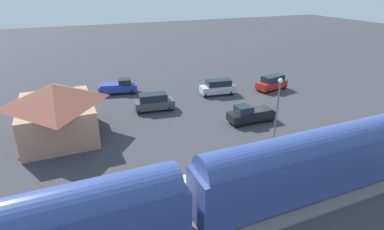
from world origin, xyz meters
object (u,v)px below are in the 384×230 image
at_px(pickup_blue, 119,87).
at_px(suv_red, 272,83).
at_px(pedestrian_waiting_far, 270,154).
at_px(pickup_black, 250,114).
at_px(light_pole_near_platform, 278,105).
at_px(pedestrian_on_platform, 323,140).
at_px(suv_charcoal, 154,102).
at_px(station_building, 56,110).
at_px(suv_silver, 218,87).

xyz_separation_m(pickup_blue, suv_red, (-7.45, -21.43, 0.12)).
distance_m(pedestrian_waiting_far, pickup_blue, 26.39).
distance_m(pickup_black, light_pole_near_platform, 7.28).
relative_size(pedestrian_on_platform, suv_charcoal, 0.34).
height_order(pickup_black, suv_red, suv_red).
xyz_separation_m(pedestrian_waiting_far, suv_charcoal, (16.74, 5.39, -0.13)).
bearing_deg(suv_red, station_building, 97.32).
relative_size(pickup_black, suv_charcoal, 1.07).
bearing_deg(suv_charcoal, light_pole_near_platform, -151.30).
relative_size(station_building, suv_charcoal, 1.98).
bearing_deg(pedestrian_waiting_far, suv_red, -36.96).
bearing_deg(suv_charcoal, station_building, 104.65).
relative_size(station_building, pedestrian_waiting_far, 5.91).
bearing_deg(suv_silver, pickup_blue, 64.60).
xyz_separation_m(suv_charcoal, light_pole_near_platform, (-14.12, -7.73, 3.38)).
relative_size(pedestrian_on_platform, light_pole_near_platform, 0.24).
height_order(station_building, light_pole_near_platform, light_pole_near_platform).
relative_size(pedestrian_on_platform, suv_red, 0.33).
bearing_deg(light_pole_near_platform, suv_charcoal, 28.70).
distance_m(suv_red, light_pole_near_platform, 18.90).
distance_m(station_building, pedestrian_waiting_far, 21.64).
bearing_deg(pickup_blue, suv_charcoal, -161.72).
xyz_separation_m(pedestrian_on_platform, suv_red, (17.45, -7.13, -0.13)).
distance_m(station_building, pedestrian_on_platform, 26.54).
bearing_deg(station_building, suv_red, -82.68).
bearing_deg(pickup_black, suv_red, -47.39).
bearing_deg(light_pole_near_platform, suv_red, -36.04).
xyz_separation_m(station_building, light_pole_near_platform, (-11.20, -18.91, 1.56)).
height_order(pedestrian_waiting_far, suv_charcoal, suv_charcoal).
height_order(station_building, pickup_blue, station_building).
distance_m(pedestrian_on_platform, suv_silver, 18.79).
bearing_deg(suv_charcoal, suv_silver, -77.81).
height_order(suv_charcoal, light_pole_near_platform, light_pole_near_platform).
bearing_deg(pickup_black, pedestrian_waiting_far, 157.23).
bearing_deg(pedestrian_waiting_far, station_building, 50.18).
bearing_deg(pedestrian_waiting_far, light_pole_near_platform, -41.81).
relative_size(pickup_blue, suv_charcoal, 1.12).
bearing_deg(suv_silver, suv_charcoal, 102.19).
relative_size(station_building, pickup_blue, 1.77).
height_order(pedestrian_on_platform, suv_red, suv_red).
distance_m(suv_charcoal, suv_silver, 10.44).
bearing_deg(light_pole_near_platform, pedestrian_waiting_far, 138.19).
relative_size(suv_red, suv_silver, 1.01).
distance_m(pickup_blue, suv_silver, 14.35).
height_order(pickup_blue, suv_red, suv_red).
relative_size(pedestrian_waiting_far, light_pole_near_platform, 0.24).
bearing_deg(light_pole_near_platform, station_building, 59.36).
xyz_separation_m(pickup_black, suv_silver, (10.09, -1.10, 0.12)).
bearing_deg(suv_silver, pickup_black, 173.80).
xyz_separation_m(pickup_black, light_pole_near_platform, (-6.24, 1.38, 3.50)).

